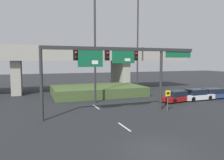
# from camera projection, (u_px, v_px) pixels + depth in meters

# --- Properties ---
(ground_plane) EXTENTS (160.00, 160.00, 0.00)m
(ground_plane) POSITION_uv_depth(u_px,v_px,m) (157.00, 150.00, 12.74)
(ground_plane) COLOR black
(lane_markings) EXTENTS (0.14, 33.70, 0.01)m
(lane_markings) POSITION_uv_depth(u_px,v_px,m) (96.00, 107.00, 24.48)
(lane_markings) COLOR silver
(lane_markings) RESTS_ON ground
(signal_gantry) EXTENTS (15.82, 0.44, 6.48)m
(signal_gantry) POSITION_uv_depth(u_px,v_px,m) (118.00, 60.00, 20.90)
(signal_gantry) COLOR #2D2D30
(signal_gantry) RESTS_ON ground
(speed_limit_sign) EXTENTS (0.60, 0.11, 2.22)m
(speed_limit_sign) POSITION_uv_depth(u_px,v_px,m) (168.00, 97.00, 22.33)
(speed_limit_sign) COLOR #4C4C4C
(speed_limit_sign) RESTS_ON ground
(highway_light_pole_near) EXTENTS (0.70, 0.36, 13.88)m
(highway_light_pole_near) POSITION_uv_depth(u_px,v_px,m) (95.00, 43.00, 26.25)
(highway_light_pole_near) COLOR #2D2D30
(highway_light_pole_near) RESTS_ON ground
(highway_light_pole_far) EXTENTS (0.70, 0.36, 16.73)m
(highway_light_pole_far) POSITION_uv_depth(u_px,v_px,m) (138.00, 38.00, 34.96)
(highway_light_pole_far) COLOR #2D2D30
(highway_light_pole_far) RESTS_ON ground
(overpass_bridge) EXTENTS (41.78, 7.77, 7.50)m
(overpass_bridge) POSITION_uv_depth(u_px,v_px,m) (72.00, 59.00, 37.44)
(overpass_bridge) COLOR #A39E93
(overpass_bridge) RESTS_ON ground
(grass_embankment) EXTENTS (13.27, 8.43, 1.36)m
(grass_embankment) POSITION_uv_depth(u_px,v_px,m) (98.00, 90.00, 33.07)
(grass_embankment) COLOR #42562D
(grass_embankment) RESTS_ON ground
(parked_sedan_near_right) EXTENTS (4.61, 2.51, 1.40)m
(parked_sedan_near_right) POSITION_uv_depth(u_px,v_px,m) (177.00, 97.00, 27.67)
(parked_sedan_near_right) COLOR maroon
(parked_sedan_near_right) RESTS_ON ground
(parked_sedan_mid_right) EXTENTS (4.58, 2.00, 1.46)m
(parked_sedan_mid_right) POSITION_uv_depth(u_px,v_px,m) (197.00, 95.00, 28.82)
(parked_sedan_mid_right) COLOR silver
(parked_sedan_mid_right) RESTS_ON ground
(parked_sedan_far_right) EXTENTS (4.86, 2.22, 1.39)m
(parked_sedan_far_right) POSITION_uv_depth(u_px,v_px,m) (214.00, 94.00, 30.02)
(parked_sedan_far_right) COLOR navy
(parked_sedan_far_right) RESTS_ON ground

